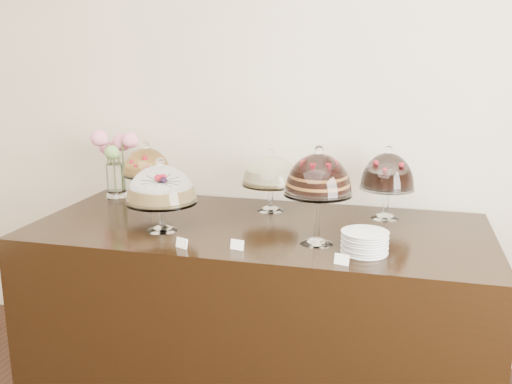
% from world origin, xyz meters
% --- Properties ---
extents(wall_back, '(5.00, 0.04, 3.00)m').
position_xyz_m(wall_back, '(0.00, 3.00, 1.50)').
color(wall_back, beige).
rests_on(wall_back, ground).
extents(display_counter, '(2.20, 1.00, 0.90)m').
position_xyz_m(display_counter, '(0.25, 2.45, 0.45)').
color(display_counter, black).
rests_on(display_counter, ground).
extents(cake_stand_sugar_sponge, '(0.34, 0.34, 0.35)m').
position_xyz_m(cake_stand_sugar_sponge, '(-0.17, 2.26, 1.11)').
color(cake_stand_sugar_sponge, white).
rests_on(cake_stand_sugar_sponge, display_counter).
extents(cake_stand_choco_layer, '(0.30, 0.30, 0.44)m').
position_xyz_m(cake_stand_choco_layer, '(0.57, 2.25, 1.20)').
color(cake_stand_choco_layer, white).
rests_on(cake_stand_choco_layer, display_counter).
extents(cake_stand_cheesecake, '(0.31, 0.31, 0.33)m').
position_xyz_m(cake_stand_cheesecake, '(0.25, 2.73, 1.11)').
color(cake_stand_cheesecake, white).
rests_on(cake_stand_cheesecake, display_counter).
extents(cake_stand_dark_choco, '(0.28, 0.28, 0.37)m').
position_xyz_m(cake_stand_dark_choco, '(0.85, 2.74, 1.13)').
color(cake_stand_dark_choco, white).
rests_on(cake_stand_dark_choco, display_counter).
extents(cake_stand_fruit_tart, '(0.27, 0.27, 0.35)m').
position_xyz_m(cake_stand_fruit_tart, '(-0.45, 2.71, 1.12)').
color(cake_stand_fruit_tart, white).
rests_on(cake_stand_fruit_tart, display_counter).
extents(flower_vase, '(0.28, 0.25, 0.40)m').
position_xyz_m(flower_vase, '(-0.69, 2.80, 1.13)').
color(flower_vase, white).
rests_on(flower_vase, display_counter).
extents(plate_stack, '(0.19, 0.19, 0.09)m').
position_xyz_m(plate_stack, '(0.78, 2.18, 0.95)').
color(plate_stack, silver).
rests_on(plate_stack, display_counter).
extents(price_card_left, '(0.06, 0.04, 0.04)m').
position_xyz_m(price_card_left, '(0.01, 2.05, 0.92)').
color(price_card_left, white).
rests_on(price_card_left, display_counter).
extents(price_card_right, '(0.06, 0.03, 0.04)m').
position_xyz_m(price_card_right, '(0.70, 2.02, 0.92)').
color(price_card_right, white).
rests_on(price_card_right, display_counter).
extents(price_card_extra, '(0.06, 0.03, 0.04)m').
position_xyz_m(price_card_extra, '(0.25, 2.09, 0.92)').
color(price_card_extra, white).
rests_on(price_card_extra, display_counter).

